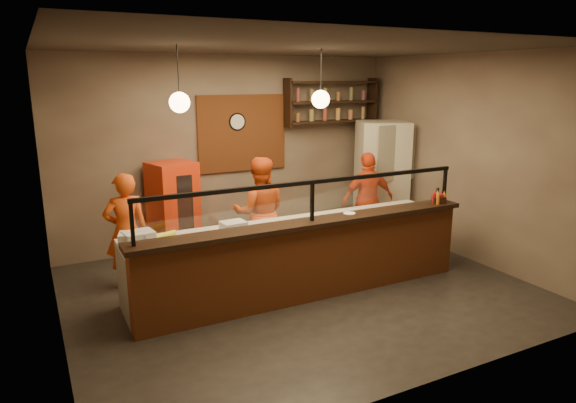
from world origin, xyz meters
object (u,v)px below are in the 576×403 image
pizza_dough (338,219)px  condiment_caddy (439,200)px  cook_left (126,231)px  fridge (381,178)px  pepper_mill (437,195)px  cook_mid (260,213)px  wall_clock (237,122)px  red_cooler (174,210)px  cook_right (368,200)px

pizza_dough → condiment_caddy: size_ratio=3.01×
cook_left → fridge: size_ratio=0.78×
cook_left → pepper_mill: 4.45m
pizza_dough → pepper_mill: pepper_mill is taller
cook_mid → condiment_caddy: size_ratio=9.66×
wall_clock → fridge: wall_clock is taller
wall_clock → condiment_caddy: size_ratio=1.71×
pepper_mill → red_cooler: bearing=144.2°
fridge → pizza_dough: size_ratio=3.92×
wall_clock → pizza_dough: (0.55, -2.37, -1.19)m
wall_clock → red_cooler: size_ratio=0.19×
wall_clock → cook_right: 2.59m
wall_clock → cook_left: (-2.15, -1.27, -1.30)m
cook_mid → cook_right: (2.05, 0.08, -0.04)m
wall_clock → cook_mid: size_ratio=0.18×
fridge → cook_left: bearing=-150.4°
cook_left → cook_right: (4.00, -0.01, 0.00)m
cook_left → cook_right: size_ratio=0.99×
fridge → pizza_dough: fridge is taller
wall_clock → red_cooler: (-1.24, -0.31, -1.33)m
red_cooler → pizza_dough: 2.73m
cook_mid → red_cooler: cook_mid is taller
cook_left → condiment_caddy: cook_left is taller
pizza_dough → cook_left: bearing=157.9°
cook_left → fridge: 4.68m
fridge → red_cooler: (-3.74, 0.47, -0.26)m
red_cooler → pepper_mill: red_cooler is taller
pizza_dough → fridge: bearing=39.2°
cook_right → cook_mid: bearing=9.2°
fridge → pepper_mill: fridge is taller
cook_left → cook_mid: bearing=175.8°
cook_right → condiment_caddy: size_ratio=9.22×
wall_clock → red_cooler: 1.85m
cook_mid → pizza_dough: size_ratio=3.21×
cook_left → condiment_caddy: size_ratio=9.17×
red_cooler → condiment_caddy: bearing=-53.1°
condiment_caddy → red_cooler: bearing=142.6°
cook_right → pepper_mill: size_ratio=8.03×
fridge → pepper_mill: bearing=-79.5°
cook_right → pepper_mill: bearing=105.3°
cook_right → wall_clock: bearing=-27.8°
cook_left → cook_right: 4.00m
red_cooler → condiment_caddy: 4.10m
wall_clock → cook_mid: wall_clock is taller
cook_mid → red_cooler: bearing=-24.3°
pizza_dough → pepper_mill: bearing=-12.2°
condiment_caddy → pepper_mill: 0.12m
pizza_dough → condiment_caddy: (1.45, -0.42, 0.20)m
cook_mid → pepper_mill: (2.26, -1.33, 0.31)m
pizza_dough → condiment_caddy: 1.52m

